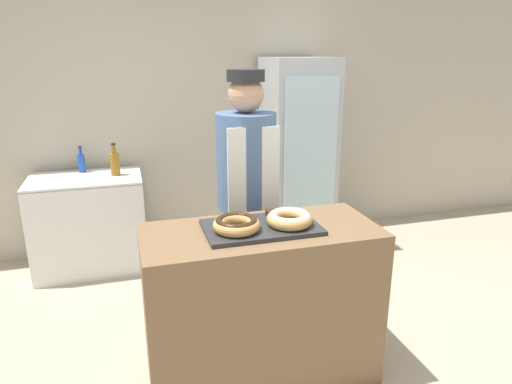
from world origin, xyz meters
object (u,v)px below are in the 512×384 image
object	(u,v)px
chest_freezer	(90,223)
bottle_amber	(115,163)
brownie_back_right	(273,213)
bottle_blue	(81,162)
brownie_back_left	(236,217)
serving_tray	(261,227)
donut_light_glaze	(289,218)
baker_person	(247,196)
beverage_fridge	(297,156)
donut_chocolate_glaze	(236,224)

from	to	relation	value
chest_freezer	bottle_amber	size ratio (longest dim) A/B	3.34
brownie_back_right	chest_freezer	distance (m)	2.05
bottle_blue	brownie_back_left	bearing A→B (deg)	-63.02
brownie_back_left	bottle_amber	distance (m)	1.76
serving_tray	donut_light_glaze	distance (m)	0.16
baker_person	brownie_back_right	bearing A→B (deg)	-87.08
donut_light_glaze	beverage_fridge	bearing A→B (deg)	67.59
serving_tray	donut_chocolate_glaze	distance (m)	0.16
brownie_back_right	bottle_amber	xyz separation A→B (m)	(-0.87, 1.63, -0.03)
donut_chocolate_glaze	chest_freezer	world-z (taller)	donut_chocolate_glaze
donut_light_glaze	bottle_blue	bearing A→B (deg)	120.80
serving_tray	brownie_back_left	bearing A→B (deg)	131.66
brownie_back_left	chest_freezer	world-z (taller)	brownie_back_left
donut_light_glaze	donut_chocolate_glaze	bearing A→B (deg)	180.00
beverage_fridge	bottle_blue	size ratio (longest dim) A/B	7.78
bottle_blue	baker_person	bearing A→B (deg)	-50.04
serving_tray	bottle_blue	xyz separation A→B (m)	(-1.04, 1.95, -0.02)
donut_chocolate_glaze	chest_freezer	size ratio (longest dim) A/B	0.27
beverage_fridge	bottle_amber	distance (m)	1.64
baker_person	chest_freezer	distance (m)	1.66
brownie_back_right	serving_tray	bearing A→B (deg)	-131.66
brownie_back_right	donut_light_glaze	bearing A→B (deg)	-77.21
brownie_back_left	bottle_amber	size ratio (longest dim) A/B	0.27
donut_chocolate_glaze	brownie_back_left	xyz separation A→B (m)	(0.04, 0.16, -0.02)
serving_tray	brownie_back_left	size ratio (longest dim) A/B	8.22
bottle_amber	bottle_blue	bearing A→B (deg)	145.95
serving_tray	brownie_back_right	size ratio (longest dim) A/B	8.22
brownie_back_right	baker_person	distance (m)	0.49
donut_chocolate_glaze	brownie_back_right	bearing A→B (deg)	32.22
donut_light_glaze	chest_freezer	world-z (taller)	donut_light_glaze
baker_person	bottle_blue	size ratio (longest dim) A/B	7.53
baker_person	beverage_fridge	size ratio (longest dim) A/B	0.97
donut_light_glaze	serving_tray	bearing A→B (deg)	165.43
beverage_fridge	bottle_blue	bearing A→B (deg)	174.06
serving_tray	baker_person	distance (m)	0.61
serving_tray	bottle_blue	bearing A→B (deg)	118.06
serving_tray	bottle_blue	distance (m)	2.20
chest_freezer	bottle_amber	xyz separation A→B (m)	(0.25, 0.00, 0.51)
serving_tray	beverage_fridge	size ratio (longest dim) A/B	0.34
beverage_fridge	serving_tray	bearing A→B (deg)	-116.77
brownie_back_right	chest_freezer	bearing A→B (deg)	124.49
beverage_fridge	bottle_amber	bearing A→B (deg)	179.64
donut_chocolate_glaze	chest_freezer	distance (m)	2.07
brownie_back_right	bottle_amber	distance (m)	1.85
serving_tray	bottle_amber	distance (m)	1.91
brownie_back_left	beverage_fridge	bearing A→B (deg)	58.63
bottle_amber	beverage_fridge	bearing A→B (deg)	-0.36
chest_freezer	bottle_amber	distance (m)	0.57
chest_freezer	serving_tray	bearing A→B (deg)	-60.02
donut_chocolate_glaze	beverage_fridge	bearing A→B (deg)	60.09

